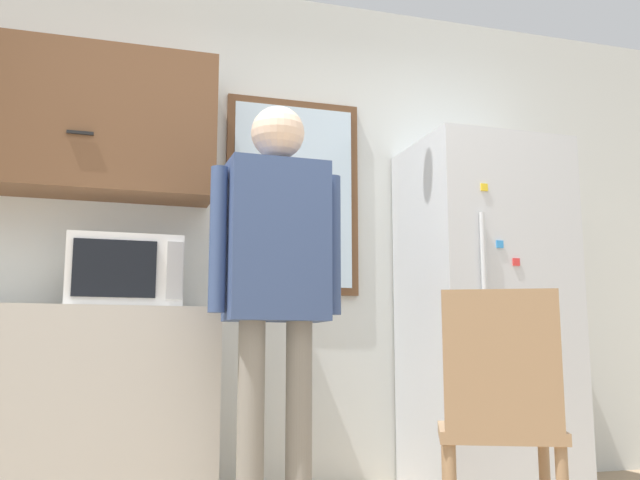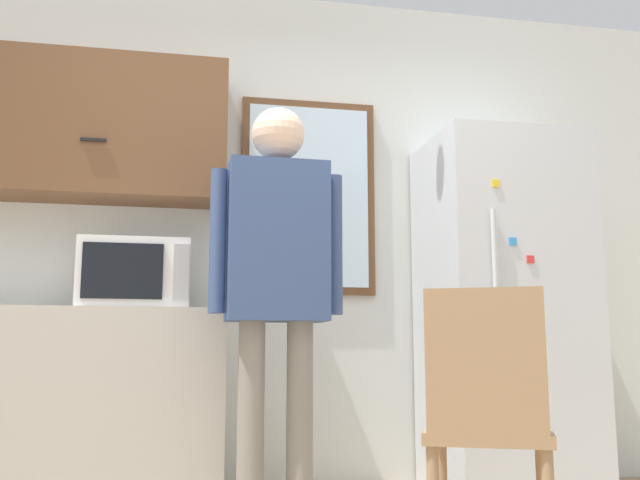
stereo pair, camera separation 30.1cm
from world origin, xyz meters
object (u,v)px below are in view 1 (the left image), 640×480
object	(u,v)px
refrigerator	(485,313)
chair	(500,413)
microwave	(124,274)
person	(277,262)

from	to	relation	value
refrigerator	chair	bearing A→B (deg)	-118.32
microwave	chair	world-z (taller)	microwave
microwave	refrigerator	distance (m)	1.85
chair	person	bearing A→B (deg)	-25.27
person	refrigerator	world-z (taller)	refrigerator
refrigerator	chair	world-z (taller)	refrigerator
microwave	chair	bearing A→B (deg)	-44.24
refrigerator	chair	size ratio (longest dim) A/B	2.01
microwave	chair	size ratio (longest dim) A/B	0.55
microwave	refrigerator	world-z (taller)	refrigerator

